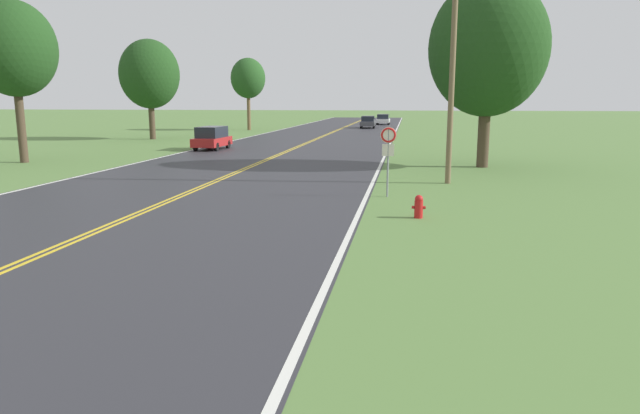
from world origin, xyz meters
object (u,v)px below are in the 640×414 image
at_px(car_white_hatchback_mid_far, 383,119).
at_px(tree_left_verge, 248,78).
at_px(fire_hydrant, 419,206).
at_px(tree_right_cluster, 149,74).
at_px(car_red_van_approaching, 212,138).
at_px(traffic_sign, 388,144).
at_px(tree_behind_sign, 14,49).
at_px(car_dark_grey_sedan_mid_near, 368,122).
at_px(tree_mid_treeline, 488,48).

bearing_deg(car_white_hatchback_mid_far, tree_left_verge, -39.43).
relative_size(fire_hydrant, tree_right_cluster, 0.08).
bearing_deg(tree_left_verge, car_red_van_approaching, -79.81).
height_order(traffic_sign, tree_left_verge, tree_left_verge).
height_order(fire_hydrant, car_red_van_approaching, car_red_van_approaching).
xyz_separation_m(fire_hydrant, traffic_sign, (-1.10, 3.74, 1.60)).
relative_size(tree_right_cluster, car_white_hatchback_mid_far, 2.33).
relative_size(fire_hydrant, car_white_hatchback_mid_far, 0.19).
bearing_deg(tree_behind_sign, car_white_hatchback_mid_far, 71.61).
relative_size(fire_hydrant, car_red_van_approaching, 0.18).
distance_m(car_red_van_approaching, car_dark_grey_sedan_mid_near, 35.19).
bearing_deg(tree_behind_sign, fire_hydrant, -29.17).
height_order(tree_left_verge, car_white_hatchback_mid_far, tree_left_verge).
xyz_separation_m(tree_behind_sign, car_dark_grey_sedan_mid_near, (16.73, 44.08, -5.57)).
xyz_separation_m(tree_left_verge, car_dark_grey_sedan_mid_near, (13.73, 7.19, -5.26)).
height_order(car_dark_grey_sedan_mid_near, car_white_hatchback_mid_far, car_dark_grey_sedan_mid_near).
distance_m(tree_right_cluster, car_white_hatchback_mid_far, 40.29).
distance_m(tree_behind_sign, car_white_hatchback_mid_far, 57.98).
height_order(tree_left_verge, tree_mid_treeline, tree_mid_treeline).
relative_size(fire_hydrant, car_dark_grey_sedan_mid_near, 0.15).
bearing_deg(tree_mid_treeline, tree_right_cluster, 146.36).
xyz_separation_m(tree_left_verge, car_white_hatchback_mid_far, (15.20, 17.87, -5.25)).
distance_m(tree_left_verge, car_white_hatchback_mid_far, 24.04).
distance_m(traffic_sign, tree_right_cluster, 36.70).
distance_m(traffic_sign, car_dark_grey_sedan_mid_near, 53.03).
relative_size(tree_right_cluster, car_dark_grey_sedan_mid_near, 1.83).
bearing_deg(tree_left_verge, car_white_hatchback_mid_far, 49.60).
xyz_separation_m(tree_behind_sign, car_red_van_approaching, (7.83, 10.04, -5.50)).
height_order(traffic_sign, tree_behind_sign, tree_behind_sign).
relative_size(tree_left_verge, car_red_van_approaching, 2.11).
xyz_separation_m(traffic_sign, car_dark_grey_sedan_mid_near, (-4.54, 52.83, -1.17)).
relative_size(traffic_sign, tree_left_verge, 0.31).
bearing_deg(tree_behind_sign, tree_left_verge, 85.35).
xyz_separation_m(car_dark_grey_sedan_mid_near, car_white_hatchback_mid_far, (1.48, 10.68, 0.01)).
distance_m(traffic_sign, tree_left_verge, 49.33).
height_order(fire_hydrant, tree_behind_sign, tree_behind_sign).
bearing_deg(tree_behind_sign, tree_mid_treeline, 3.79).
bearing_deg(tree_behind_sign, tree_right_cluster, 93.90).
relative_size(tree_left_verge, tree_mid_treeline, 0.86).
xyz_separation_m(tree_right_cluster, car_red_van_approaching, (9.18, -9.86, -4.98)).
distance_m(tree_right_cluster, car_red_van_approaching, 14.36).
bearing_deg(tree_left_verge, tree_mid_treeline, -56.87).
height_order(fire_hydrant, car_dark_grey_sedan_mid_near, car_dark_grey_sedan_mid_near).
bearing_deg(car_dark_grey_sedan_mid_near, tree_behind_sign, -22.36).
xyz_separation_m(tree_left_verge, tree_mid_treeline, (22.96, -35.17, 0.16)).
bearing_deg(car_white_hatchback_mid_far, car_red_van_approaching, -12.10).
distance_m(tree_left_verge, car_red_van_approaching, 27.78).
height_order(tree_mid_treeline, car_red_van_approaching, tree_mid_treeline).
distance_m(traffic_sign, car_white_hatchback_mid_far, 63.59).
distance_m(tree_right_cluster, car_dark_grey_sedan_mid_near, 30.62).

